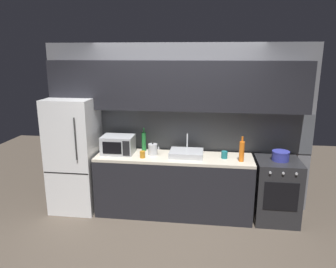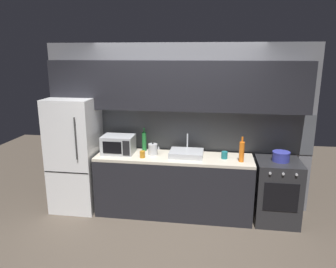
{
  "view_description": "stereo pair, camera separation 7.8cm",
  "coord_description": "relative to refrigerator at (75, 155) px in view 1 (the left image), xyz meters",
  "views": [
    {
      "loc": [
        0.49,
        -3.49,
        2.35
      ],
      "look_at": [
        -0.09,
        0.9,
        1.23
      ],
      "focal_mm": 34.26,
      "sensor_mm": 36.0,
      "label": 1
    },
    {
      "loc": [
        0.57,
        -3.48,
        2.35
      ],
      "look_at": [
        -0.09,
        0.9,
        1.23
      ],
      "focal_mm": 34.26,
      "sensor_mm": 36.0,
      "label": 2
    }
  ],
  "objects": [
    {
      "name": "ground_plane",
      "position": [
        1.51,
        -0.9,
        -0.86
      ],
      "size": [
        10.0,
        10.0,
        0.0
      ],
      "primitive_type": "plane",
      "color": "#4C4238"
    },
    {
      "name": "back_wall",
      "position": [
        1.51,
        0.3,
        0.69
      ],
      "size": [
        4.0,
        0.44,
        2.5
      ],
      "color": "slate",
      "rests_on": "ground"
    },
    {
      "name": "counter_run",
      "position": [
        1.51,
        0.0,
        -0.41
      ],
      "size": [
        2.26,
        0.6,
        0.9
      ],
      "color": "black",
      "rests_on": "ground"
    },
    {
      "name": "refrigerator",
      "position": [
        0.0,
        0.0,
        0.0
      ],
      "size": [
        0.68,
        0.69,
        1.72
      ],
      "color": "white",
      "rests_on": "ground"
    },
    {
      "name": "oven_range",
      "position": [
        2.98,
        -0.0,
        -0.41
      ],
      "size": [
        0.6,
        0.62,
        0.9
      ],
      "color": "#232326",
      "rests_on": "ground"
    },
    {
      "name": "microwave",
      "position": [
        0.68,
        0.02,
        0.18
      ],
      "size": [
        0.46,
        0.35,
        0.27
      ],
      "color": "#A8AAAF",
      "rests_on": "counter_run"
    },
    {
      "name": "sink_basin",
      "position": [
        1.69,
        0.03,
        0.08
      ],
      "size": [
        0.48,
        0.38,
        0.3
      ],
      "color": "#ADAFB5",
      "rests_on": "counter_run"
    },
    {
      "name": "kettle",
      "position": [
        1.2,
        0.03,
        0.12
      ],
      "size": [
        0.17,
        0.13,
        0.19
      ],
      "color": "#B7BABF",
      "rests_on": "counter_run"
    },
    {
      "name": "wine_bottle_orange",
      "position": [
        2.46,
        -0.1,
        0.19
      ],
      "size": [
        0.07,
        0.07,
        0.35
      ],
      "color": "orange",
      "rests_on": "counter_run"
    },
    {
      "name": "wine_bottle_green",
      "position": [
        1.03,
        0.22,
        0.19
      ],
      "size": [
        0.07,
        0.07,
        0.36
      ],
      "color": "#1E6B2D",
      "rests_on": "counter_run"
    },
    {
      "name": "mug_amber",
      "position": [
        1.08,
        -0.13,
        0.09
      ],
      "size": [
        0.07,
        0.07,
        0.1
      ],
      "primitive_type": "cylinder",
      "color": "#B27019",
      "rests_on": "counter_run"
    },
    {
      "name": "mug_teal",
      "position": [
        2.23,
        0.0,
        0.09
      ],
      "size": [
        0.09,
        0.09,
        0.1
      ],
      "primitive_type": "cylinder",
      "color": "#19666B",
      "rests_on": "counter_run"
    },
    {
      "name": "cooking_pot",
      "position": [
        3.0,
        0.0,
        0.11
      ],
      "size": [
        0.24,
        0.24,
        0.14
      ],
      "color": "#333899",
      "rests_on": "oven_range"
    }
  ]
}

